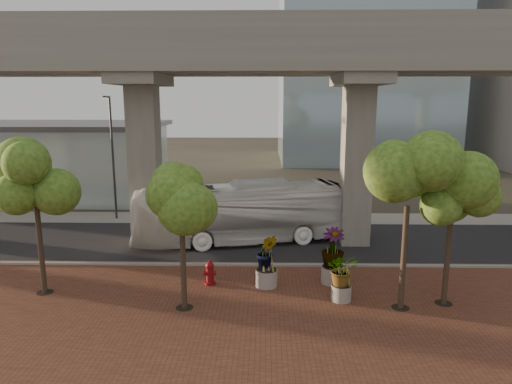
{
  "coord_description": "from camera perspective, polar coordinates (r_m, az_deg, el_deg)",
  "views": [
    {
      "loc": [
        0.83,
        -23.66,
        8.16
      ],
      "look_at": [
        0.35,
        0.5,
        3.32
      ],
      "focal_mm": 32.0,
      "sensor_mm": 36.0,
      "label": 1
    }
  ],
  "objects": [
    {
      "name": "street_tree_far_east",
      "position": [
        19.27,
        23.4,
        -0.21
      ],
      "size": [
        3.36,
        3.36,
        6.11
      ],
      "color": "#4A3A2A",
      "rests_on": "ground"
    },
    {
      "name": "transit_viaduct",
      "position": [
        25.69,
        -0.73,
        9.37
      ],
      "size": [
        72.0,
        5.6,
        12.4
      ],
      "color": "gray",
      "rests_on": "ground"
    },
    {
      "name": "asphalt_road",
      "position": [
        26.94,
        -0.69,
        -6.27
      ],
      "size": [
        90.0,
        8.0,
        0.04
      ],
      "primitive_type": "cube",
      "color": "black",
      "rests_on": "ground"
    },
    {
      "name": "streetlamp_west",
      "position": [
        32.63,
        -17.57,
        5.11
      ],
      "size": [
        0.42,
        1.22,
        8.45
      ],
      "color": "#2B2C30",
      "rests_on": "ground"
    },
    {
      "name": "fire_hydrant",
      "position": [
        20.86,
        -5.79,
        -10.02
      ],
      "size": [
        0.55,
        0.5,
        1.11
      ],
      "color": "maroon",
      "rests_on": "ground"
    },
    {
      "name": "transit_bus",
      "position": [
        26.55,
        -1.77,
        -2.65
      ],
      "size": [
        12.95,
        5.62,
        3.51
      ],
      "primitive_type": "imported",
      "rotation": [
        0.0,
        0.0,
        1.79
      ],
      "color": "white",
      "rests_on": "ground"
    },
    {
      "name": "planter_left",
      "position": [
        20.24,
        1.33,
        -7.88
      ],
      "size": [
        2.17,
        2.17,
        2.38
      ],
      "color": "#9B958C",
      "rests_on": "ground"
    },
    {
      "name": "planter_right",
      "position": [
        20.85,
        9.58,
        -7.18
      ],
      "size": [
        2.39,
        2.39,
        2.55
      ],
      "color": "#A49E94",
      "rests_on": "ground"
    },
    {
      "name": "curb_strip",
      "position": [
        23.14,
        -1.0,
        -9.13
      ],
      "size": [
        70.0,
        0.25,
        0.16
      ],
      "primitive_type": "cube",
      "color": "gray",
      "rests_on": "ground"
    },
    {
      "name": "ground",
      "position": [
        25.04,
        -0.83,
        -7.7
      ],
      "size": [
        160.0,
        160.0,
        0.0
      ],
      "primitive_type": "plane",
      "color": "#322E24",
      "rests_on": "ground"
    },
    {
      "name": "street_tree_far_west",
      "position": [
        20.79,
        -25.99,
        1.26
      ],
      "size": [
        3.42,
        3.42,
        6.46
      ],
      "color": "#4A3A2A",
      "rests_on": "ground"
    },
    {
      "name": "streetlamp_east",
      "position": [
        29.93,
        12.98,
        4.58
      ],
      "size": [
        0.41,
        1.19,
        8.22
      ],
      "color": "#333338",
      "rests_on": "ground"
    },
    {
      "name": "street_tree_near_west",
      "position": [
        17.54,
        -9.36,
        -0.66
      ],
      "size": [
        3.16,
        3.16,
        5.97
      ],
      "color": "#4A3A2A",
      "rests_on": "ground"
    },
    {
      "name": "far_sidewalk",
      "position": [
        32.22,
        -0.38,
        -3.3
      ],
      "size": [
        90.0,
        3.0,
        0.06
      ],
      "primitive_type": "cube",
      "color": "gray",
      "rests_on": "ground"
    },
    {
      "name": "station_pavilion",
      "position": [
        45.07,
        -26.47,
        3.84
      ],
      "size": [
        23.0,
        13.0,
        6.3
      ],
      "color": "silver",
      "rests_on": "ground"
    },
    {
      "name": "brick_plaza",
      "position": [
        17.67,
        -1.75,
        -16.09
      ],
      "size": [
        70.0,
        13.0,
        0.06
      ],
      "primitive_type": "cube",
      "color": "brown",
      "rests_on": "ground"
    },
    {
      "name": "street_tree_near_east",
      "position": [
        18.11,
        18.58,
        1.59
      ],
      "size": [
        3.67,
        3.67,
        6.92
      ],
      "color": "#4A3A2A",
      "rests_on": "ground"
    },
    {
      "name": "planter_front",
      "position": [
        19.25,
        10.69,
        -9.75
      ],
      "size": [
        1.86,
        1.86,
        2.05
      ],
      "color": "gray",
      "rests_on": "ground"
    }
  ]
}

